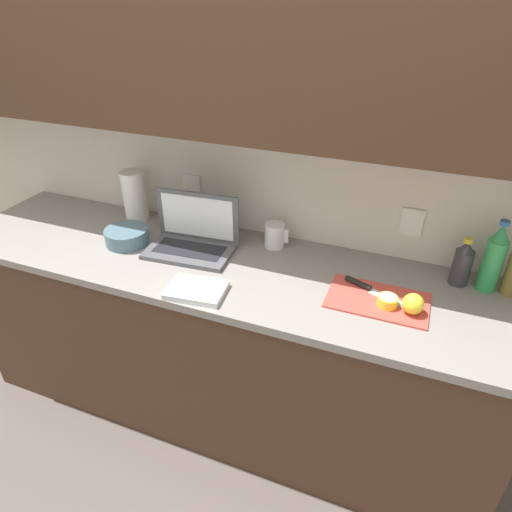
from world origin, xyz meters
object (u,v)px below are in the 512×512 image
(measuring_cup, at_px, (275,235))
(paper_towel_roll, at_px, (135,196))
(laptop, at_px, (193,237))
(bottle_green_soda, at_px, (462,263))
(lemon_half_cut, at_px, (387,301))
(cutting_board, at_px, (378,300))
(lemon_whole_beside, at_px, (413,304))
(bowl_white, at_px, (127,236))
(knife, at_px, (364,286))
(bottle_oil_tall, at_px, (494,259))

(measuring_cup, bearing_deg, paper_towel_roll, 179.75)
(laptop, bearing_deg, paper_towel_roll, 154.15)
(bottle_green_soda, bearing_deg, lemon_half_cut, -132.24)
(cutting_board, height_order, lemon_whole_beside, lemon_whole_beside)
(laptop, height_order, lemon_whole_beside, laptop)
(bowl_white, bearing_deg, laptop, 12.39)
(knife, bearing_deg, paper_towel_roll, -168.36)
(measuring_cup, relative_size, paper_towel_roll, 0.44)
(laptop, xyz_separation_m, cutting_board, (0.83, -0.09, -0.05))
(knife, relative_size, bottle_green_soda, 1.21)
(lemon_half_cut, distance_m, bottle_oil_tall, 0.45)
(knife, height_order, paper_towel_roll, paper_towel_roll)
(lemon_whole_beside, relative_size, bowl_white, 0.39)
(laptop, distance_m, cutting_board, 0.84)
(laptop, relative_size, knife, 1.62)
(bowl_white, distance_m, paper_towel_roll, 0.26)
(bottle_green_soda, xyz_separation_m, bowl_white, (-1.42, -0.21, -0.06))
(bowl_white, bearing_deg, bottle_green_soda, 8.56)
(bottle_green_soda, xyz_separation_m, measuring_cup, (-0.78, 0.01, -0.04))
(lemon_whole_beside, xyz_separation_m, measuring_cup, (-0.63, 0.28, 0.01))
(bottle_green_soda, bearing_deg, bottle_oil_tall, -0.00)
(lemon_half_cut, height_order, bottle_green_soda, bottle_green_soda)
(measuring_cup, bearing_deg, cutting_board, -26.33)
(lemon_half_cut, bearing_deg, knife, 140.66)
(knife, bearing_deg, lemon_whole_beside, -4.70)
(knife, distance_m, paper_towel_roll, 1.20)
(cutting_board, height_order, measuring_cup, measuring_cup)
(cutting_board, bearing_deg, laptop, 173.57)
(laptop, xyz_separation_m, paper_towel_roll, (-0.40, 0.16, 0.07))
(bottle_oil_tall, bearing_deg, laptop, -173.13)
(paper_towel_roll, bearing_deg, lemon_half_cut, -12.25)
(lemon_half_cut, distance_m, bottle_green_soda, 0.36)
(knife, height_order, lemon_half_cut, lemon_half_cut)
(laptop, bearing_deg, cutting_board, -10.99)
(bottle_oil_tall, bearing_deg, cutting_board, -147.58)
(knife, height_order, lemon_whole_beside, lemon_whole_beside)
(lemon_whole_beside, height_order, measuring_cup, measuring_cup)
(lemon_half_cut, bearing_deg, bottle_oil_tall, 37.84)
(lemon_whole_beside, bearing_deg, paper_towel_roll, 168.12)
(laptop, bearing_deg, bowl_white, -172.17)
(bottle_oil_tall, bearing_deg, bottle_green_soda, 180.00)
(cutting_board, distance_m, bottle_oil_tall, 0.47)
(laptop, relative_size, lemon_whole_beside, 5.18)
(bottle_green_soda, bearing_deg, bowl_white, -171.44)
(measuring_cup, distance_m, paper_towel_roll, 0.74)
(cutting_board, xyz_separation_m, knife, (-0.06, 0.05, 0.01))
(cutting_board, bearing_deg, paper_towel_roll, 168.52)
(bottle_green_soda, height_order, measuring_cup, bottle_green_soda)
(bottle_oil_tall, relative_size, paper_towel_roll, 1.17)
(measuring_cup, xyz_separation_m, paper_towel_roll, (-0.74, 0.00, 0.07))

